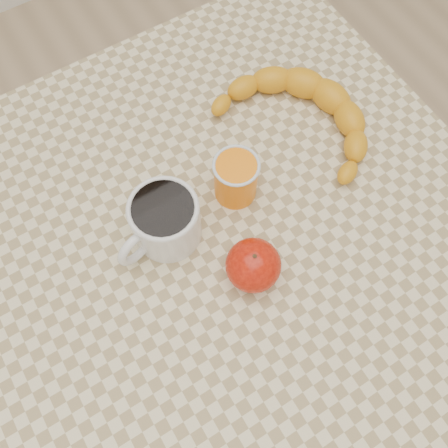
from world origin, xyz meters
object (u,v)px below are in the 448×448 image
orange_juice_glass (236,178)px  banana (302,117)px  table (224,251)px  coffee_mug (164,220)px  apple (253,265)px

orange_juice_glass → banana: orange_juice_glass is taller
orange_juice_glass → banana: 0.16m
table → banana: 0.24m
orange_juice_glass → coffee_mug: bearing=-176.8°
coffee_mug → apple: bearing=-58.4°
apple → orange_juice_glass: bearing=68.1°
coffee_mug → apple: coffee_mug is taller
coffee_mug → table: bearing=-27.6°
table → apple: bearing=-91.3°
table → orange_juice_glass: (0.05, 0.04, 0.13)m
table → orange_juice_glass: bearing=43.4°
orange_juice_glass → apple: orange_juice_glass is taller
apple → banana: (0.20, 0.17, -0.01)m
table → coffee_mug: 0.15m
orange_juice_glass → apple: (-0.05, -0.12, -0.01)m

